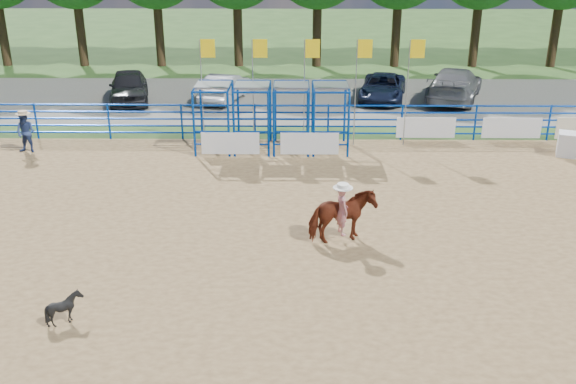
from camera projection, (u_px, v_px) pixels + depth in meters
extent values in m
plane|color=#365923|center=(345.00, 251.00, 17.20)|extent=(120.00, 120.00, 0.00)
cube|color=#94764A|center=(345.00, 251.00, 17.20)|extent=(30.00, 20.00, 0.02)
cube|color=slate|center=(321.00, 99.00, 32.97)|extent=(40.00, 10.00, 0.01)
imported|color=maroon|center=(342.00, 217.00, 17.41)|extent=(1.95, 1.34, 1.51)
imported|color=#A81824|center=(343.00, 187.00, 17.09)|extent=(0.47, 0.58, 1.37)
cylinder|color=white|center=(344.00, 162.00, 16.82)|extent=(0.54, 0.54, 0.12)
imported|color=black|center=(65.00, 308.00, 13.87)|extent=(0.76, 0.70, 0.74)
imported|color=navy|center=(26.00, 133.00, 24.65)|extent=(0.83, 0.69, 1.57)
cylinder|color=tan|center=(23.00, 113.00, 24.35)|extent=(0.56, 0.56, 0.11)
imported|color=black|center=(129.00, 87.00, 32.17)|extent=(2.78, 4.85, 1.55)
imported|color=#96999F|center=(225.00, 87.00, 32.48)|extent=(2.40, 4.37, 1.36)
imported|color=#141C33|center=(383.00, 87.00, 32.60)|extent=(3.01, 4.96, 1.29)
imported|color=slate|center=(455.00, 84.00, 32.42)|extent=(4.16, 6.15, 1.65)
cube|color=white|center=(230.00, 143.00, 24.24)|extent=(2.20, 0.04, 0.85)
cube|color=white|center=(310.00, 144.00, 24.21)|extent=(2.20, 0.04, 0.85)
cube|color=white|center=(426.00, 128.00, 26.19)|extent=(2.40, 0.04, 0.85)
cube|color=white|center=(512.00, 128.00, 26.15)|extent=(2.40, 0.04, 0.85)
cylinder|color=#3F2B19|center=(2.00, 27.00, 40.63)|extent=(0.56, 0.56, 4.80)
cylinder|color=#3F2B19|center=(80.00, 27.00, 40.58)|extent=(0.56, 0.56, 4.80)
cylinder|color=#3F2B19|center=(159.00, 28.00, 40.52)|extent=(0.56, 0.56, 4.80)
cylinder|color=#3F2B19|center=(238.00, 28.00, 40.47)|extent=(0.56, 0.56, 4.80)
cylinder|color=#3F2B19|center=(317.00, 28.00, 40.42)|extent=(0.56, 0.56, 4.80)
cylinder|color=#3F2B19|center=(396.00, 28.00, 40.36)|extent=(0.56, 0.56, 4.80)
cylinder|color=#3F2B19|center=(476.00, 28.00, 40.31)|extent=(0.56, 0.56, 4.80)
cylinder|color=#3F2B19|center=(556.00, 28.00, 40.25)|extent=(0.56, 0.56, 4.80)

